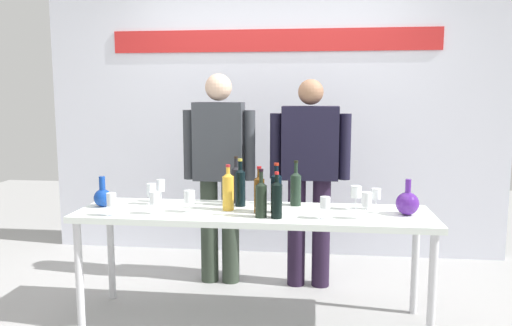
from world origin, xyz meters
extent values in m
plane|color=#A1A0A0|center=(0.00, 0.00, 0.00)|extent=(10.00, 10.00, 0.00)
cube|color=white|center=(0.00, 1.53, 1.50)|extent=(4.28, 0.10, 3.00)
cube|color=red|center=(0.00, 1.47, 2.00)|extent=(3.00, 0.01, 0.20)
cube|color=white|center=(0.00, 0.00, 0.74)|extent=(2.30, 0.60, 0.04)
cylinder|color=silver|center=(-1.09, -0.25, 0.36)|extent=(0.05, 0.05, 0.72)
cylinder|color=silver|center=(1.09, -0.25, 0.36)|extent=(0.05, 0.05, 0.72)
cylinder|color=silver|center=(-1.09, 0.25, 0.36)|extent=(0.05, 0.05, 0.72)
cylinder|color=silver|center=(1.09, 0.25, 0.36)|extent=(0.05, 0.05, 0.72)
sphere|color=navy|center=(-1.03, 0.01, 0.82)|extent=(0.12, 0.12, 0.12)
cylinder|color=navy|center=(-1.03, 0.01, 0.92)|extent=(0.04, 0.04, 0.10)
sphere|color=#53228C|center=(0.98, 0.01, 0.83)|extent=(0.15, 0.15, 0.15)
cylinder|color=#53228C|center=(0.98, 0.01, 0.94)|extent=(0.04, 0.04, 0.09)
cylinder|color=#303A2E|center=(-0.44, 0.69, 0.42)|extent=(0.14, 0.14, 0.84)
cylinder|color=#303A2E|center=(-0.27, 0.69, 0.42)|extent=(0.14, 0.14, 0.84)
cube|color=#34383D|center=(-0.36, 0.69, 1.15)|extent=(0.38, 0.22, 0.61)
cylinder|color=#34383D|center=(-0.60, 0.69, 1.12)|extent=(0.09, 0.09, 0.55)
cylinder|color=#34383D|center=(-0.11, 0.69, 1.12)|extent=(0.09, 0.09, 0.55)
sphere|color=#D6AF93|center=(-0.36, 0.69, 1.57)|extent=(0.21, 0.21, 0.21)
cylinder|color=#23162C|center=(0.26, 0.69, 0.43)|extent=(0.14, 0.14, 0.86)
cylinder|color=#23162C|center=(0.45, 0.69, 0.43)|extent=(0.14, 0.14, 0.86)
cube|color=black|center=(0.36, 0.69, 1.14)|extent=(0.43, 0.22, 0.56)
cylinder|color=black|center=(0.09, 0.69, 1.11)|extent=(0.09, 0.09, 0.50)
cylinder|color=black|center=(0.62, 0.69, 1.11)|extent=(0.09, 0.09, 0.50)
sphere|color=#996D50|center=(0.36, 0.69, 1.53)|extent=(0.19, 0.19, 0.19)
cylinder|color=black|center=(0.16, -0.17, 0.86)|extent=(0.07, 0.07, 0.21)
cone|color=black|center=(0.16, -0.17, 0.98)|extent=(0.07, 0.07, 0.03)
cylinder|color=black|center=(0.16, -0.17, 1.00)|extent=(0.02, 0.02, 0.06)
cylinder|color=red|center=(0.16, -0.17, 1.04)|extent=(0.03, 0.03, 0.02)
cylinder|color=black|center=(-0.15, 0.23, 0.88)|extent=(0.07, 0.07, 0.24)
cone|color=black|center=(-0.15, 0.23, 1.01)|extent=(0.07, 0.07, 0.03)
cylinder|color=black|center=(-0.15, 0.23, 1.03)|extent=(0.02, 0.02, 0.08)
cylinder|color=black|center=(-0.15, 0.23, 1.08)|extent=(0.03, 0.03, 0.02)
cylinder|color=gold|center=(-0.17, 0.01, 0.87)|extent=(0.08, 0.08, 0.22)
cone|color=gold|center=(-0.17, 0.01, 0.99)|extent=(0.08, 0.08, 0.03)
cylinder|color=gold|center=(-0.17, 0.01, 1.01)|extent=(0.03, 0.03, 0.06)
cylinder|color=#A82125|center=(-0.17, 0.01, 1.05)|extent=(0.03, 0.03, 0.02)
cylinder|color=#53300C|center=(0.04, -0.05, 0.87)|extent=(0.07, 0.07, 0.22)
cone|color=#53300C|center=(0.04, -0.05, 0.99)|extent=(0.07, 0.07, 0.03)
cylinder|color=#53300C|center=(0.04, -0.05, 1.01)|extent=(0.03, 0.03, 0.07)
cylinder|color=#AA1518|center=(0.04, -0.05, 1.05)|extent=(0.03, 0.03, 0.02)
cylinder|color=black|center=(0.07, -0.16, 0.86)|extent=(0.07, 0.07, 0.20)
cone|color=black|center=(0.07, -0.16, 0.97)|extent=(0.07, 0.07, 0.03)
cylinder|color=black|center=(0.07, -0.16, 1.00)|extent=(0.02, 0.02, 0.09)
cylinder|color=black|center=(0.07, -0.16, 1.05)|extent=(0.03, 0.03, 0.02)
cylinder|color=black|center=(-0.11, 0.14, 0.87)|extent=(0.07, 0.07, 0.23)
cone|color=black|center=(-0.11, 0.14, 1.00)|extent=(0.07, 0.07, 0.03)
cylinder|color=black|center=(-0.11, 0.14, 1.03)|extent=(0.03, 0.03, 0.07)
cylinder|color=gold|center=(-0.11, 0.14, 1.07)|extent=(0.03, 0.03, 0.02)
cylinder|color=#1F3024|center=(0.27, 0.20, 0.86)|extent=(0.07, 0.07, 0.21)
cone|color=#1F3024|center=(0.27, 0.20, 0.98)|extent=(0.07, 0.07, 0.03)
cylinder|color=#1F3024|center=(0.27, 0.20, 1.01)|extent=(0.02, 0.02, 0.09)
cylinder|color=black|center=(0.27, 0.20, 1.06)|extent=(0.03, 0.03, 0.02)
cylinder|color=black|center=(0.15, -0.02, 0.87)|extent=(0.07, 0.07, 0.24)
cone|color=black|center=(0.15, -0.02, 1.01)|extent=(0.07, 0.07, 0.03)
cylinder|color=black|center=(0.15, -0.02, 1.03)|extent=(0.03, 0.03, 0.07)
cylinder|color=#AC2615|center=(0.15, -0.02, 1.07)|extent=(0.03, 0.03, 0.02)
cylinder|color=white|center=(-0.61, -0.16, 0.76)|extent=(0.05, 0.05, 0.00)
cylinder|color=white|center=(-0.61, -0.16, 0.79)|extent=(0.01, 0.01, 0.06)
cylinder|color=white|center=(-0.61, -0.16, 0.86)|extent=(0.07, 0.07, 0.08)
cylinder|color=white|center=(-0.40, -0.08, 0.76)|extent=(0.06, 0.06, 0.00)
cylinder|color=white|center=(-0.40, -0.08, 0.79)|extent=(0.01, 0.01, 0.06)
cylinder|color=white|center=(-0.40, -0.08, 0.86)|extent=(0.07, 0.07, 0.08)
cylinder|color=white|center=(-0.68, 0.19, 0.76)|extent=(0.06, 0.06, 0.00)
cylinder|color=white|center=(-0.68, 0.19, 0.80)|extent=(0.01, 0.01, 0.08)
cylinder|color=white|center=(-0.68, 0.19, 0.88)|extent=(0.06, 0.06, 0.08)
cylinder|color=white|center=(-0.86, -0.24, 0.76)|extent=(0.06, 0.06, 0.00)
cylinder|color=white|center=(-0.86, -0.24, 0.79)|extent=(0.01, 0.01, 0.06)
cylinder|color=white|center=(-0.86, -0.24, 0.86)|extent=(0.06, 0.06, 0.08)
cylinder|color=white|center=(-0.72, 0.11, 0.76)|extent=(0.06, 0.06, 0.00)
cylinder|color=white|center=(-0.72, 0.11, 0.79)|extent=(0.01, 0.01, 0.06)
cylinder|color=white|center=(-0.72, 0.11, 0.86)|extent=(0.06, 0.06, 0.09)
cylinder|color=white|center=(0.71, -0.13, 0.76)|extent=(0.06, 0.06, 0.00)
cylinder|color=white|center=(0.71, -0.13, 0.80)|extent=(0.01, 0.01, 0.08)
cylinder|color=white|center=(0.71, -0.13, 0.88)|extent=(0.06, 0.06, 0.09)
cylinder|color=white|center=(0.80, 0.14, 0.76)|extent=(0.06, 0.06, 0.00)
cylinder|color=white|center=(0.80, 0.14, 0.79)|extent=(0.01, 0.01, 0.07)
cylinder|color=white|center=(0.80, 0.14, 0.86)|extent=(0.06, 0.06, 0.07)
cylinder|color=white|center=(0.67, 0.12, 0.76)|extent=(0.06, 0.06, 0.00)
cylinder|color=white|center=(0.67, 0.12, 0.80)|extent=(0.01, 0.01, 0.08)
cylinder|color=white|center=(0.67, 0.12, 0.88)|extent=(0.07, 0.07, 0.08)
cylinder|color=white|center=(0.46, -0.15, 0.76)|extent=(0.06, 0.06, 0.00)
cylinder|color=white|center=(0.46, -0.15, 0.79)|extent=(0.01, 0.01, 0.07)
cylinder|color=white|center=(0.46, -0.15, 0.86)|extent=(0.06, 0.06, 0.07)
camera|label=1|loc=(0.39, -3.14, 1.51)|focal=34.84mm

